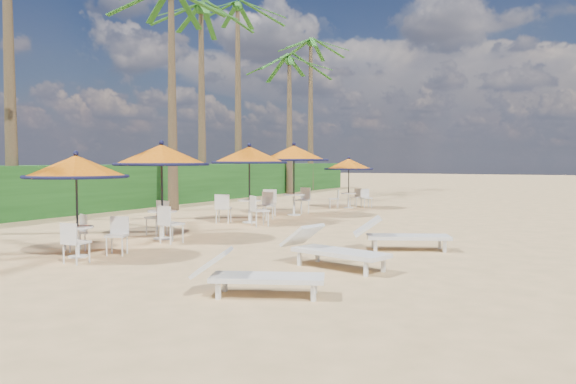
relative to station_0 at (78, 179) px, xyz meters
The scene contains 15 objects.
ground 5.16m from the station_0, ahead, with size 160.00×160.00×0.00m, color tan.
scrub_hedge 13.70m from the station_0, 128.96° to the left, with size 3.00×40.00×1.80m, color #194716.
station_0 is the anchor object (origin of this frame).
station_1 2.88m from the station_0, 95.49° to the left, with size 2.38×2.38×2.48m.
station_2 7.06m from the station_0, 92.65° to the left, with size 2.42×2.48×2.53m.
station_3 9.97m from the station_0, 91.67° to the left, with size 2.53×2.53×2.63m.
station_4 13.88m from the station_0, 88.69° to the left, with size 2.07×2.07×2.15m.
lounger_near 5.17m from the station_0, 13.31° to the right, with size 1.99×1.30×0.69m.
lounger_mid 5.30m from the station_0, 15.68° to the left, with size 2.22×1.16×0.76m.
lounger_far 6.85m from the station_0, 35.65° to the left, with size 2.17×1.46×0.75m.
palm_3 12.74m from the station_0, 119.85° to the left, with size 5.00×5.00×8.81m.
palm_4 17.71m from the station_0, 117.97° to the left, with size 5.00×5.00×9.60m.
palm_5 21.71m from the station_0, 113.90° to the left, with size 5.00×5.00×10.75m.
palm_6 23.79m from the station_0, 107.25° to the left, with size 5.00×5.00×8.26m.
palm_7 27.99m from the station_0, 105.74° to the left, with size 5.00×5.00×10.09m.
Camera 1 is at (4.21, -7.66, 1.96)m, focal length 35.00 mm.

